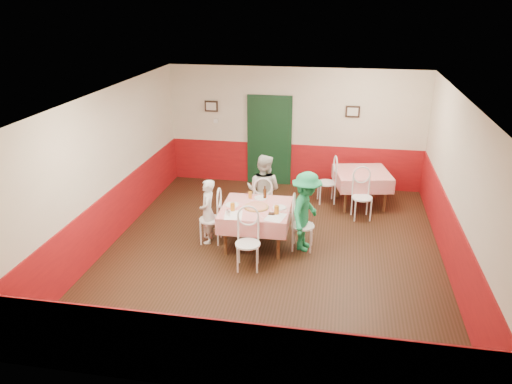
% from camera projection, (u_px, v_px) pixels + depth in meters
% --- Properties ---
extents(floor, '(7.00, 7.00, 0.00)m').
position_uv_depth(floor, '(273.00, 251.00, 9.00)').
color(floor, black).
rests_on(floor, ground).
extents(ceiling, '(7.00, 7.00, 0.00)m').
position_uv_depth(ceiling, '(275.00, 96.00, 7.97)').
color(ceiling, white).
rests_on(ceiling, back_wall).
extents(back_wall, '(6.00, 0.10, 2.80)m').
position_uv_depth(back_wall, '(295.00, 128.00, 11.69)').
color(back_wall, beige).
rests_on(back_wall, ground).
extents(front_wall, '(6.00, 0.10, 2.80)m').
position_uv_depth(front_wall, '(226.00, 290.00, 5.28)').
color(front_wall, beige).
rests_on(front_wall, ground).
extents(left_wall, '(0.10, 7.00, 2.80)m').
position_uv_depth(left_wall, '(109.00, 168.00, 8.98)').
color(left_wall, beige).
rests_on(left_wall, ground).
extents(right_wall, '(0.10, 7.00, 2.80)m').
position_uv_depth(right_wall, '(459.00, 190.00, 7.99)').
color(right_wall, beige).
rests_on(right_wall, ground).
extents(wainscot_back, '(6.00, 0.03, 1.00)m').
position_uv_depth(wainscot_back, '(294.00, 165.00, 12.01)').
color(wainscot_back, maroon).
rests_on(wainscot_back, ground).
extents(wainscot_front, '(6.00, 0.03, 1.00)m').
position_uv_depth(wainscot_front, '(228.00, 357.00, 5.63)').
color(wainscot_front, maroon).
rests_on(wainscot_front, ground).
extents(wainscot_left, '(0.03, 7.00, 1.00)m').
position_uv_depth(wainscot_left, '(115.00, 214.00, 9.31)').
color(wainscot_left, maroon).
rests_on(wainscot_left, ground).
extents(wainscot_right, '(0.03, 7.00, 1.00)m').
position_uv_depth(wainscot_right, '(450.00, 240.00, 8.33)').
color(wainscot_right, maroon).
rests_on(wainscot_right, ground).
extents(door, '(0.96, 0.06, 2.10)m').
position_uv_depth(door, '(269.00, 142.00, 11.87)').
color(door, black).
rests_on(door, ground).
extents(picture_left, '(0.32, 0.03, 0.26)m').
position_uv_depth(picture_left, '(211.00, 106.00, 11.80)').
color(picture_left, black).
rests_on(picture_left, back_wall).
extents(picture_right, '(0.32, 0.03, 0.26)m').
position_uv_depth(picture_right, '(353.00, 112.00, 11.26)').
color(picture_right, black).
rests_on(picture_right, back_wall).
extents(thermostat, '(0.10, 0.03, 0.10)m').
position_uv_depth(thermostat, '(216.00, 121.00, 11.92)').
color(thermostat, white).
rests_on(thermostat, back_wall).
extents(main_table, '(1.24, 1.24, 0.77)m').
position_uv_depth(main_table, '(256.00, 226.00, 9.10)').
color(main_table, red).
rests_on(main_table, ground).
extents(second_table, '(1.32, 1.32, 0.77)m').
position_uv_depth(second_table, '(361.00, 188.00, 10.89)').
color(second_table, red).
rests_on(second_table, ground).
extents(chair_left, '(0.45, 0.45, 0.90)m').
position_uv_depth(chair_left, '(211.00, 219.00, 9.20)').
color(chair_left, white).
rests_on(chair_left, ground).
extents(chair_right, '(0.42, 0.42, 0.90)m').
position_uv_depth(chair_right, '(303.00, 226.00, 8.94)').
color(chair_right, white).
rests_on(chair_right, ground).
extents(chair_far, '(0.48, 0.48, 0.90)m').
position_uv_depth(chair_far, '(263.00, 205.00, 9.85)').
color(chair_far, white).
rests_on(chair_far, ground).
extents(chair_near, '(0.47, 0.47, 0.90)m').
position_uv_depth(chair_near, '(248.00, 244.00, 8.29)').
color(chair_near, white).
rests_on(chair_near, ground).
extents(chair_second_a, '(0.50, 0.50, 0.90)m').
position_uv_depth(chair_second_a, '(327.00, 183.00, 10.98)').
color(chair_second_a, white).
rests_on(chair_second_a, ground).
extents(chair_second_b, '(0.50, 0.50, 0.90)m').
position_uv_depth(chair_second_b, '(362.00, 198.00, 10.17)').
color(chair_second_b, white).
rests_on(chair_second_b, ground).
extents(pizza, '(0.43, 0.43, 0.03)m').
position_uv_depth(pizza, '(256.00, 207.00, 8.92)').
color(pizza, '#B74723').
rests_on(pizza, main_table).
extents(plate_left, '(0.25, 0.25, 0.01)m').
position_uv_depth(plate_left, '(232.00, 205.00, 9.03)').
color(plate_left, white).
rests_on(plate_left, main_table).
extents(plate_right, '(0.25, 0.25, 0.01)m').
position_uv_depth(plate_right, '(279.00, 208.00, 8.91)').
color(plate_right, white).
rests_on(plate_right, main_table).
extents(plate_far, '(0.25, 0.25, 0.01)m').
position_uv_depth(plate_far, '(261.00, 198.00, 9.33)').
color(plate_far, white).
rests_on(plate_far, main_table).
extents(glass_a, '(0.08, 0.08, 0.15)m').
position_uv_depth(glass_a, '(233.00, 207.00, 8.77)').
color(glass_a, '#BF7219').
rests_on(glass_a, main_table).
extents(glass_b, '(0.08, 0.08, 0.15)m').
position_uv_depth(glass_b, '(277.00, 210.00, 8.64)').
color(glass_b, '#BF7219').
rests_on(glass_b, main_table).
extents(glass_c, '(0.07, 0.07, 0.13)m').
position_uv_depth(glass_c, '(250.00, 195.00, 9.32)').
color(glass_c, '#BF7219').
rests_on(glass_c, main_table).
extents(beer_bottle, '(0.06, 0.06, 0.22)m').
position_uv_depth(beer_bottle, '(265.00, 193.00, 9.29)').
color(beer_bottle, '#381C0A').
rests_on(beer_bottle, main_table).
extents(shaker_a, '(0.04, 0.04, 0.09)m').
position_uv_depth(shaker_a, '(227.00, 213.00, 8.61)').
color(shaker_a, silver).
rests_on(shaker_a, main_table).
extents(shaker_b, '(0.04, 0.04, 0.09)m').
position_uv_depth(shaker_b, '(229.00, 214.00, 8.56)').
color(shaker_b, silver).
rests_on(shaker_b, main_table).
extents(shaker_c, '(0.04, 0.04, 0.09)m').
position_uv_depth(shaker_c, '(228.00, 212.00, 8.65)').
color(shaker_c, '#B23319').
rests_on(shaker_c, main_table).
extents(menu_left, '(0.36, 0.44, 0.00)m').
position_uv_depth(menu_left, '(233.00, 215.00, 8.62)').
color(menu_left, white).
rests_on(menu_left, main_table).
extents(menu_right, '(0.37, 0.45, 0.00)m').
position_uv_depth(menu_right, '(275.00, 217.00, 8.54)').
color(menu_right, white).
rests_on(menu_right, main_table).
extents(wallet, '(0.11, 0.09, 0.02)m').
position_uv_depth(wallet, '(272.00, 214.00, 8.65)').
color(wallet, black).
rests_on(wallet, main_table).
extents(diner_left, '(0.36, 0.49, 1.22)m').
position_uv_depth(diner_left, '(208.00, 211.00, 9.15)').
color(diner_left, gray).
rests_on(diner_left, ground).
extents(diner_far, '(0.81, 0.69, 1.46)m').
position_uv_depth(diner_far, '(263.00, 190.00, 9.79)').
color(diner_far, gray).
rests_on(diner_far, ground).
extents(diner_right, '(0.74, 1.04, 1.47)m').
position_uv_depth(diner_right, '(306.00, 212.00, 8.83)').
color(diner_right, gray).
rests_on(diner_right, ground).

